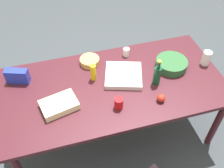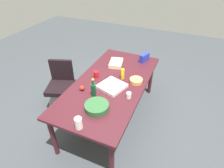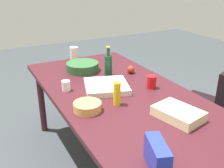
% 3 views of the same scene
% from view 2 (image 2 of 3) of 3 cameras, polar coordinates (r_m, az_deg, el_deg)
% --- Properties ---
extents(ground_plane, '(10.00, 10.00, 0.00)m').
position_cam_2_polar(ground_plane, '(3.53, -0.27, -10.07)').
color(ground_plane, '#3A3F44').
extents(conference_table, '(2.21, 1.08, 0.80)m').
position_cam_2_polar(conference_table, '(3.05, -0.30, -0.56)').
color(conference_table, '#41171F').
rests_on(conference_table, ground).
extents(office_chair, '(0.62, 0.61, 0.87)m').
position_cam_2_polar(office_chair, '(3.76, -15.10, -1.42)').
color(office_chair, gray).
rests_on(office_chair, ground).
extents(mustard_bottle, '(0.06, 0.06, 0.18)m').
position_cam_2_polar(mustard_bottle, '(3.05, 3.25, 3.08)').
color(mustard_bottle, yellow).
rests_on(mustard_bottle, conference_table).
extents(apple_red, '(0.08, 0.08, 0.08)m').
position_cam_2_polar(apple_red, '(2.85, -9.15, -1.20)').
color(apple_red, '#B2281B').
rests_on(apple_red, conference_table).
extents(sheet_cake, '(0.36, 0.29, 0.07)m').
position_cam_2_polar(sheet_cake, '(3.46, 1.25, 6.40)').
color(sheet_cake, beige).
rests_on(sheet_cake, conference_table).
extents(red_solo_cup, '(0.10, 0.10, 0.11)m').
position_cam_2_polar(red_solo_cup, '(3.11, -4.87, 2.93)').
color(red_solo_cup, red).
rests_on(red_solo_cup, conference_table).
extents(salad_bowl, '(0.38, 0.38, 0.09)m').
position_cam_2_polar(salad_bowl, '(2.50, -4.67, -6.96)').
color(salad_bowl, '#2C5A30').
rests_on(salad_bowl, conference_table).
extents(mayo_jar, '(0.11, 0.11, 0.16)m').
position_cam_2_polar(mayo_jar, '(2.27, -10.18, -11.67)').
color(mayo_jar, white).
rests_on(mayo_jar, conference_table).
extents(pizza_box, '(0.45, 0.45, 0.05)m').
position_cam_2_polar(pizza_box, '(2.87, 0.02, -0.68)').
color(pizza_box, silver).
rests_on(pizza_box, conference_table).
extents(paper_cup, '(0.08, 0.08, 0.09)m').
position_cam_2_polar(paper_cup, '(2.68, 5.13, -3.47)').
color(paper_cup, white).
rests_on(paper_cup, conference_table).
extents(chip_bag_blue, '(0.23, 0.15, 0.15)m').
position_cam_2_polar(chip_bag_blue, '(3.62, 9.86, 7.95)').
color(chip_bag_blue, '#2435B4').
rests_on(chip_bag_blue, conference_table).
extents(wine_bottle, '(0.09, 0.09, 0.29)m').
position_cam_2_polar(wine_bottle, '(2.68, -5.66, -1.68)').
color(wine_bottle, '#114427').
rests_on(wine_bottle, conference_table).
extents(chip_bowl, '(0.24, 0.24, 0.06)m').
position_cam_2_polar(chip_bowl, '(3.01, 7.36, 1.02)').
color(chip_bowl, tan).
rests_on(chip_bowl, conference_table).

